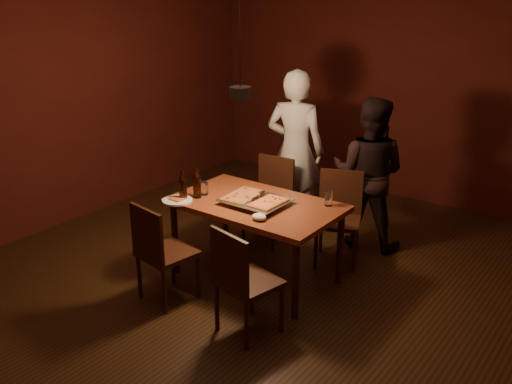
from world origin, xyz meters
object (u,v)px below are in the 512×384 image
Objects in this scene: plate_slice at (177,200)px; chair_near_right at (240,274)px; chair_far_left at (271,192)px; diner_white at (295,150)px; beer_bottle_b at (197,183)px; chair_far_right at (339,208)px; pizza_tray at (256,202)px; pendant_lamp at (240,92)px; dining_table at (256,210)px; chair_near_left at (158,245)px; diner_dark at (368,174)px; beer_bottle_a at (183,185)px.

chair_near_right is at bearing -21.86° from plate_slice.
chair_near_right is at bearing 112.97° from chair_far_left.
beer_bottle_b is at bearing 70.56° from diner_white.
diner_white is (-0.81, 0.44, 0.34)m from chair_far_right.
pendant_lamp is (-0.07, -0.12, 0.99)m from pizza_tray.
chair_far_left is 0.80m from chair_far_right.
chair_near_left reaches higher than dining_table.
beer_bottle_b is 0.24m from plate_slice.
diner_dark is (0.87, 0.47, 0.25)m from chair_far_left.
chair_far_right is 1.13× the size of chair_near_left.
chair_far_right is 0.35× the size of diner_dark.
dining_table is 3.09× the size of chair_near_left.
diner_white is (0.18, 1.58, -0.01)m from beer_bottle_a.
chair_near_right is (0.86, 0.02, 0.00)m from chair_near_left.
chair_far_left is at bearing 98.22° from chair_near_left.
chair_far_left is 0.88× the size of chair_far_right.
chair_near_right is at bearing -31.86° from beer_bottle_b.
diner_dark is at bearing 69.31° from pendant_lamp.
chair_far_left is at bearing 110.72° from pizza_tray.
beer_bottle_b is at bearing 24.89° from chair_far_right.
pendant_lamp reaches higher than chair_near_right.
beer_bottle_b is (-0.11, 0.62, 0.35)m from chair_near_left.
chair_far_right is at bearing 176.17° from chair_far_left.
diner_white is at bearing 102.15° from pizza_tray.
chair_near_left is (-0.81, -1.63, 0.00)m from chair_far_right.
chair_far_left is 0.44× the size of pendant_lamp.
beer_bottle_b reaches higher than chair_near_left.
diner_white is at bearing 124.53° from chair_near_right.
chair_far_right is 1.58m from plate_slice.
beer_bottle_b reaches higher than plate_slice.
pizza_tray is at bearing 58.79° from pendant_lamp.
chair_near_right is 2.09m from diner_dark.
chair_far_right is 1.62m from pendant_lamp.
chair_near_right is 0.91× the size of pizza_tray.
diner_white is 1.60× the size of pendant_lamp.
pizza_tray is at bearing 41.92° from chair_far_right.
chair_near_right is 1.19m from beer_bottle_a.
chair_far_right reaches higher than pizza_tray.
pizza_tray is 1.00m from pendant_lamp.
diner_white is at bearing 103.79° from pendant_lamp.
plate_slice is (-0.19, 0.44, 0.22)m from chair_near_left.
chair_near_left is 0.88× the size of pizza_tray.
chair_far_right is (0.42, 0.80, -0.14)m from dining_table.
chair_far_left is 0.57m from diner_white.
chair_far_left is 1.22m from plate_slice.
chair_near_right is 0.45× the size of pendant_lamp.
beer_bottle_a reaches higher than chair_far_right.
dining_table is 0.93m from chair_near_left.
chair_near_right is 2.25m from diner_white.
pizza_tray is 0.31× the size of diner_white.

